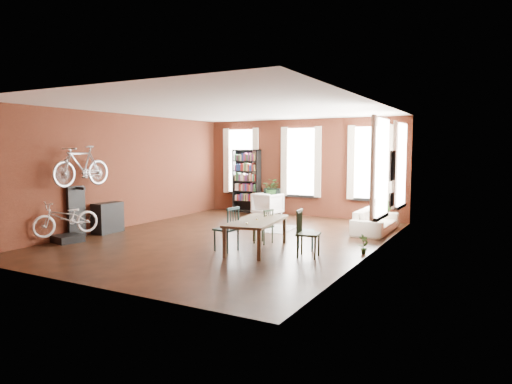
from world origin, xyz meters
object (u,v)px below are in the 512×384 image
Objects in this scene: dining_chair_a at (226,229)px; cream_sofa at (376,217)px; dining_table at (257,235)px; bike_trainer at (67,239)px; plant_stand at (273,206)px; bookshelf at (247,181)px; dining_chair_c at (308,234)px; dining_chair_d at (305,231)px; console_table at (108,218)px; white_armchair at (268,203)px; dining_chair_b at (263,226)px; bicycle_floor at (66,202)px.

cream_sofa is (2.29, 3.85, -0.08)m from dining_chair_a.
dining_table is 3.33× the size of bike_trainer.
cream_sofa is at bearing -23.42° from plant_stand.
dining_table is 5.59m from plant_stand.
dining_table is 0.89× the size of bookshelf.
dining_chair_c reaches higher than dining_chair_d.
bike_trainer is 0.74× the size of console_table.
plant_stand reaches higher than bike_trainer.
white_armchair reaches higher than plant_stand.
plant_stand is at bearing -85.93° from white_armchair.
dining_chair_b is 1.65m from dining_chair_c.
dining_chair_d is 1.00× the size of white_armchair.
dining_chair_a is 1.19× the size of dining_chair_b.
white_armchair reaches higher than dining_chair_b.
bike_trainer is 0.87m from bicycle_floor.
dining_chair_c is (1.25, -0.08, 0.15)m from dining_table.
white_armchair is 0.34m from plant_stand.
dining_chair_d is 1.04× the size of console_table.
bookshelf is (-4.45, 5.23, 0.62)m from dining_chair_c.
bicycle_floor is at bearing -108.45° from plant_stand.
dining_chair_a is 1.16× the size of dining_chair_d.
dining_chair_b is 0.97× the size of white_armchair.
dining_chair_a reaches higher than console_table.
dining_chair_c is 1.64× the size of bike_trainer.
dining_table is at bearing 98.86° from dining_chair_d.
console_table is (-4.48, -0.05, 0.07)m from dining_table.
dining_table is 1.26m from dining_chair_c.
bookshelf is at bearing 94.75° from bicycle_floor.
bookshelf reaches higher than dining_chair_b.
white_armchair is 6.64m from bike_trainer.
bicycle_floor reaches higher than console_table.
dining_chair_d reaches higher than dining_table.
bike_trainer is (-3.84, -1.02, -0.40)m from dining_chair_a.
bicycle_floor is (0.11, -1.39, 0.56)m from console_table.
white_armchair is at bearing 105.47° from dining_table.
bookshelf reaches higher than cream_sofa.
bookshelf is 3.74× the size of bike_trainer.
dining_chair_d is (1.48, 0.90, -0.07)m from dining_chair_a.
dining_chair_b reaches higher than dining_table.
dining_chair_c is 0.66m from dining_chair_d.
white_armchair is at bearing 70.90° from bike_trainer.
bookshelf is (-3.00, 4.46, 0.70)m from dining_chair_b.
bike_trainer is at bearing -171.04° from dining_table.
white_armchair is at bearing -17.23° from bookshelf.
dining_chair_d is 3.06m from cream_sofa.
bike_trainer is at bearing 119.39° from bicycle_floor.
dining_chair_a is 1.81m from dining_chair_c.
dining_chair_c is at bearing -12.80° from dining_table.
dining_table is 0.68m from dining_chair_a.
dining_chair_a reaches higher than dining_table.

